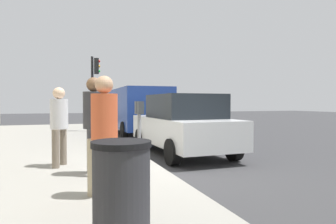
% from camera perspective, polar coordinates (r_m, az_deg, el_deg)
% --- Properties ---
extents(ground_plane, '(80.00, 80.00, 0.00)m').
position_cam_1_polar(ground_plane, '(6.93, -2.01, -11.01)').
color(ground_plane, '#38383A').
rests_on(ground_plane, ground).
extents(sidewalk_slab, '(28.00, 6.00, 0.15)m').
position_cam_1_polar(sidewalk_slab, '(6.68, -27.89, -11.03)').
color(sidewalk_slab, gray).
rests_on(sidewalk_slab, ground_plane).
extents(parking_meter, '(0.36, 0.12, 1.41)m').
position_cam_1_polar(parking_meter, '(6.18, -5.45, -1.63)').
color(parking_meter, gray).
rests_on(parking_meter, sidewalk_slab).
extents(pedestrian_at_meter, '(0.55, 0.41, 1.87)m').
position_cam_1_polar(pedestrian_at_meter, '(5.97, -13.78, -0.81)').
color(pedestrian_at_meter, '#47474C').
rests_on(pedestrian_at_meter, sidewalk_slab).
extents(pedestrian_bystander, '(0.39, 0.48, 1.78)m').
position_cam_1_polar(pedestrian_bystander, '(4.54, -11.89, -2.48)').
color(pedestrian_bystander, tan).
rests_on(pedestrian_bystander, sidewalk_slab).
extents(parking_officer, '(0.49, 0.37, 1.71)m').
position_cam_1_polar(parking_officer, '(6.96, -19.82, -1.47)').
color(parking_officer, '#726656').
rests_on(parking_officer, sidewalk_slab).
extents(parked_sedan_near, '(4.45, 2.06, 1.77)m').
position_cam_1_polar(parked_sedan_near, '(8.95, 2.78, -2.31)').
color(parked_sedan_near, silver).
rests_on(parked_sedan_near, ground_plane).
extents(parked_van_far, '(5.22, 2.17, 2.18)m').
position_cam_1_polar(parked_van_far, '(14.30, -5.75, 0.66)').
color(parked_van_far, navy).
rests_on(parked_van_far, ground_plane).
extents(traffic_signal, '(0.24, 0.44, 3.60)m').
position_cam_1_polar(traffic_signal, '(15.10, -13.68, 5.68)').
color(traffic_signal, black).
rests_on(traffic_signal, sidewalk_slab).
extents(trash_bin, '(0.59, 0.59, 1.01)m').
position_cam_1_polar(trash_bin, '(3.09, -8.74, -14.70)').
color(trash_bin, '#2D2D33').
rests_on(trash_bin, sidewalk_slab).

